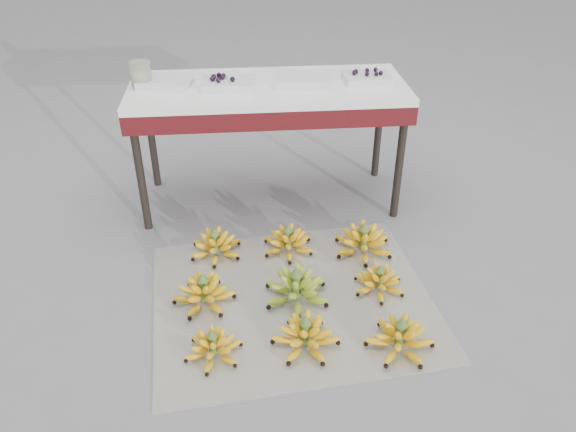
{
  "coord_description": "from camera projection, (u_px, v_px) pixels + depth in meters",
  "views": [
    {
      "loc": [
        -0.17,
        -1.93,
        1.71
      ],
      "look_at": [
        0.03,
        0.29,
        0.29
      ],
      "focal_mm": 35.0,
      "sensor_mm": 36.0,
      "label": 1
    }
  ],
  "objects": [
    {
      "name": "bunch_front_left",
      "position": [
        213.0,
        347.0,
        2.25
      ],
      "size": [
        0.25,
        0.25,
        0.14
      ],
      "rotation": [
        0.0,
        0.0,
        0.08
      ],
      "color": "yellow",
      "rests_on": "newspaper_mat"
    },
    {
      "name": "glass_jar",
      "position": [
        141.0,
        75.0,
        2.88
      ],
      "size": [
        0.13,
        0.13,
        0.14
      ],
      "primitive_type": "cylinder",
      "rotation": [
        0.0,
        0.0,
        0.28
      ],
      "color": "beige",
      "rests_on": "vendor_table"
    },
    {
      "name": "bunch_front_right",
      "position": [
        400.0,
        338.0,
        2.28
      ],
      "size": [
        0.32,
        0.32,
        0.17
      ],
      "rotation": [
        0.0,
        0.0,
        -0.17
      ],
      "color": "yellow",
      "rests_on": "newspaper_mat"
    },
    {
      "name": "bunch_front_center",
      "position": [
        305.0,
        336.0,
        2.29
      ],
      "size": [
        0.34,
        0.34,
        0.17
      ],
      "rotation": [
        0.0,
        0.0,
        -0.28
      ],
      "color": "yellow",
      "rests_on": "newspaper_mat"
    },
    {
      "name": "bunch_back_center",
      "position": [
        288.0,
        242.0,
        2.85
      ],
      "size": [
        0.28,
        0.28,
        0.16
      ],
      "rotation": [
        0.0,
        0.0,
        0.08
      ],
      "color": "yellow",
      "rests_on": "newspaper_mat"
    },
    {
      "name": "vendor_table",
      "position": [
        268.0,
        99.0,
        3.0
      ],
      "size": [
        1.46,
        0.59,
        0.7
      ],
      "color": "black",
      "rests_on": "ground"
    },
    {
      "name": "tray_right",
      "position": [
        302.0,
        80.0,
        2.94
      ],
      "size": [
        0.3,
        0.23,
        0.04
      ],
      "color": "silver",
      "rests_on": "vendor_table"
    },
    {
      "name": "tray_left",
      "position": [
        228.0,
        83.0,
        2.9
      ],
      "size": [
        0.28,
        0.21,
        0.07
      ],
      "color": "silver",
      "rests_on": "vendor_table"
    },
    {
      "name": "bunch_back_right",
      "position": [
        363.0,
        242.0,
        2.84
      ],
      "size": [
        0.37,
        0.37,
        0.18
      ],
      "rotation": [
        0.0,
        0.0,
        0.3
      ],
      "color": "yellow",
      "rests_on": "newspaper_mat"
    },
    {
      "name": "tray_far_right",
      "position": [
        367.0,
        78.0,
        2.98
      ],
      "size": [
        0.25,
        0.19,
        0.06
      ],
      "color": "silver",
      "rests_on": "vendor_table"
    },
    {
      "name": "bunch_mid_center",
      "position": [
        296.0,
        288.0,
        2.53
      ],
      "size": [
        0.31,
        0.31,
        0.18
      ],
      "rotation": [
        0.0,
        0.0,
        -0.01
      ],
      "color": "olive",
      "rests_on": "newspaper_mat"
    },
    {
      "name": "tray_far_left",
      "position": [
        165.0,
        82.0,
        2.92
      ],
      "size": [
        0.3,
        0.24,
        0.04
      ],
      "color": "silver",
      "rests_on": "vendor_table"
    },
    {
      "name": "ground",
      "position": [
        286.0,
        304.0,
        2.55
      ],
      "size": [
        60.0,
        60.0,
        0.0
      ],
      "primitive_type": "plane",
      "color": "slate",
      "rests_on": "ground"
    },
    {
      "name": "bunch_back_left",
      "position": [
        216.0,
        245.0,
        2.83
      ],
      "size": [
        0.26,
        0.26,
        0.16
      ],
      "rotation": [
        0.0,
        0.0,
        -0.0
      ],
      "color": "yellow",
      "rests_on": "newspaper_mat"
    },
    {
      "name": "bunch_mid_left",
      "position": [
        204.0,
        293.0,
        2.51
      ],
      "size": [
        0.35,
        0.35,
        0.17
      ],
      "rotation": [
        0.0,
        0.0,
        -0.34
      ],
      "color": "yellow",
      "rests_on": "newspaper_mat"
    },
    {
      "name": "newspaper_mat",
      "position": [
        293.0,
        299.0,
        2.57
      ],
      "size": [
        1.35,
        1.17,
        0.01
      ],
      "primitive_type": "cube",
      "rotation": [
        0.0,
        0.0,
        0.1
      ],
      "color": "white",
      "rests_on": "ground"
    },
    {
      "name": "bunch_mid_right",
      "position": [
        379.0,
        281.0,
        2.59
      ],
      "size": [
        0.31,
        0.31,
        0.15
      ],
      "rotation": [
        0.0,
        0.0,
        0.38
      ],
      "color": "yellow",
      "rests_on": "newspaper_mat"
    }
  ]
}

